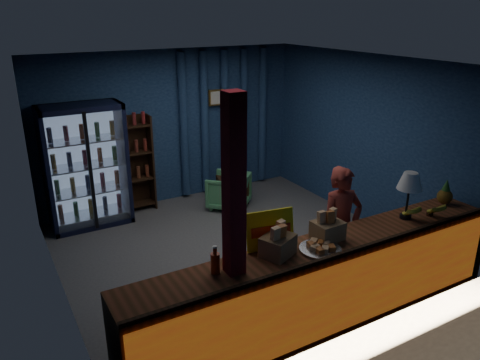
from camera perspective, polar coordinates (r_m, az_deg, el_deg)
The scene contains 19 objects.
ground at distance 6.71m, azimuth -0.70°, elevation -8.37°, with size 4.60×4.60×0.00m, color #515154.
room_walls at distance 6.12m, azimuth -0.76°, elevation 4.64°, with size 4.60×4.60×4.60m.
counter at distance 5.12m, azimuth 9.97°, elevation -12.47°, with size 4.40×0.57×0.99m.
support_post at distance 4.19m, azimuth -0.72°, elevation -6.99°, with size 0.16×0.16×2.60m, color maroon.
beverage_cooler at distance 7.55m, azimuth -18.37°, elevation 1.59°, with size 1.20×0.62×1.90m.
bottle_shelf at distance 7.91m, azimuth -12.48°, elevation 1.93°, with size 0.50×0.28×1.60m.
curtain_folds at distance 8.47m, azimuth -1.86°, elevation 7.17°, with size 1.74×0.14×2.50m.
framed_picture at distance 8.27m, azimuth -2.68°, elevation 10.03°, with size 0.36×0.04×0.28m.
shopkeeper at distance 5.72m, azimuth 12.17°, elevation -5.72°, with size 0.55×0.36×1.51m, color maroon.
green_chair at distance 7.94m, azimuth -1.40°, elevation -1.34°, with size 0.63×0.65×0.59m, color #51A265.
side_table at distance 8.18m, azimuth -0.96°, elevation -1.13°, with size 0.59×0.49×0.55m.
yellow_sign at distance 4.67m, azimuth 3.69°, elevation -6.08°, with size 0.51×0.18×0.40m.
soda_bottles at distance 4.29m, azimuth -1.95°, elevation -9.97°, with size 0.22×0.16×0.27m.
snack_box_left at distance 4.95m, azimuth 10.64°, elevation -5.88°, with size 0.31×0.26×0.32m.
snack_box_centre at distance 4.58m, azimuth 4.63°, elevation -7.80°, with size 0.39×0.36×0.33m.
pastry_tray at distance 4.76m, azimuth 9.76°, elevation -8.18°, with size 0.42×0.42×0.07m.
banana_bunches at distance 5.73m, azimuth 21.24°, elevation -3.49°, with size 0.56×0.32×0.19m.
table_lamp at distance 5.54m, azimuth 20.01°, elevation -0.32°, with size 0.28×0.28×0.55m.
pineapple at distance 6.22m, azimuth 23.73°, elevation -1.61°, with size 0.18×0.18×0.32m.
Camera 1 is at (-2.85, -5.16, 3.22)m, focal length 35.00 mm.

